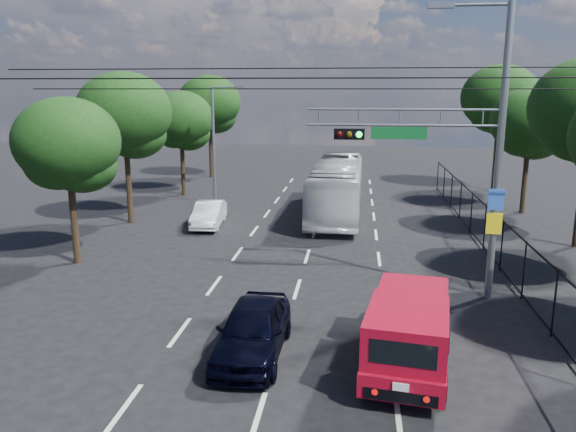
% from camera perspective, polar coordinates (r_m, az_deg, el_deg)
% --- Properties ---
extents(ground, '(120.00, 120.00, 0.00)m').
position_cam_1_polar(ground, '(12.81, -3.10, -19.76)').
color(ground, black).
rests_on(ground, ground).
extents(lane_markings, '(6.12, 38.00, 0.01)m').
position_cam_1_polar(lane_markings, '(25.65, 2.35, -2.82)').
color(lane_markings, beige).
rests_on(lane_markings, ground).
extents(signal_mast, '(6.43, 0.39, 9.50)m').
position_cam_1_polar(signal_mast, '(18.99, 17.19, 7.23)').
color(signal_mast, slate).
rests_on(signal_mast, ground).
extents(streetlight_left, '(2.09, 0.22, 7.08)m').
position_cam_1_polar(streetlight_left, '(33.79, -7.30, 7.66)').
color(streetlight_left, slate).
rests_on(streetlight_left, ground).
extents(utility_wires, '(22.00, 5.04, 0.74)m').
position_cam_1_polar(utility_wires, '(19.56, 1.28, 13.77)').
color(utility_wires, black).
rests_on(utility_wires, ground).
extents(fence_right, '(0.06, 34.03, 2.00)m').
position_cam_1_polar(fence_right, '(24.21, 20.25, -2.04)').
color(fence_right, black).
rests_on(fence_right, ground).
extents(tree_right_d, '(4.32, 4.32, 7.02)m').
position_cam_1_polar(tree_right_d, '(34.05, 23.36, 8.31)').
color(tree_right_d, black).
rests_on(tree_right_d, ground).
extents(tree_right_e, '(5.28, 5.28, 8.58)m').
position_cam_1_polar(tree_right_e, '(41.79, 20.72, 10.65)').
color(tree_right_e, black).
rests_on(tree_right_e, ground).
extents(tree_left_b, '(4.08, 4.08, 6.63)m').
position_cam_1_polar(tree_left_b, '(23.58, -21.38, 6.28)').
color(tree_left_b, black).
rests_on(tree_left_b, ground).
extents(tree_left_c, '(4.80, 4.80, 7.80)m').
position_cam_1_polar(tree_left_c, '(30.08, -16.22, 9.42)').
color(tree_left_c, black).
rests_on(tree_left_c, ground).
extents(tree_left_d, '(4.20, 4.20, 6.83)m').
position_cam_1_polar(tree_left_d, '(37.48, -10.78, 9.22)').
color(tree_left_d, black).
rests_on(tree_left_d, ground).
extents(tree_left_e, '(4.92, 4.92, 7.99)m').
position_cam_1_polar(tree_left_e, '(45.17, -7.96, 10.92)').
color(tree_left_e, black).
rests_on(tree_left_e, ground).
extents(red_pickup, '(2.61, 5.36, 1.92)m').
position_cam_1_polar(red_pickup, '(14.63, 12.22, -11.18)').
color(red_pickup, black).
rests_on(red_pickup, ground).
extents(navy_hatchback, '(1.75, 4.22, 1.43)m').
position_cam_1_polar(navy_hatchback, '(15.06, -3.61, -11.44)').
color(navy_hatchback, black).
rests_on(navy_hatchback, ground).
extents(white_bus, '(2.78, 11.15, 3.10)m').
position_cam_1_polar(white_bus, '(31.27, 4.99, 2.88)').
color(white_bus, silver).
rests_on(white_bus, ground).
extents(white_van, '(1.65, 3.92, 1.26)m').
position_cam_1_polar(white_van, '(29.06, -8.05, 0.20)').
color(white_van, silver).
rests_on(white_van, ground).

